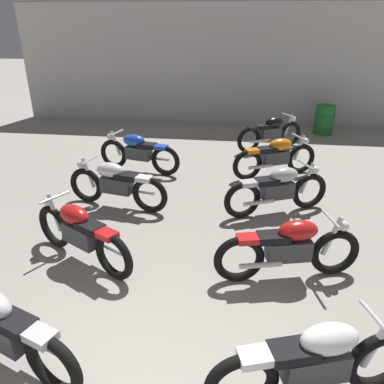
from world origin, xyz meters
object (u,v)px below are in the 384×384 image
(motorcycle_right_row_0, at_px, (316,362))
(motorcycle_right_row_4, at_px, (271,132))
(motorcycle_left_row_1, at_px, (81,233))
(motorcycle_right_row_2, at_px, (278,189))
(motorcycle_right_row_3, at_px, (276,156))
(oil_drum, at_px, (324,120))
(motorcycle_left_row_2, at_px, (116,184))
(motorcycle_right_row_1, at_px, (289,248))
(motorcycle_left_row_0, at_px, (2,328))
(motorcycle_left_row_3, at_px, (138,152))

(motorcycle_right_row_0, xyz_separation_m, motorcycle_right_row_4, (0.04, 7.33, 0.00))
(motorcycle_left_row_1, height_order, motorcycle_right_row_2, same)
(motorcycle_right_row_0, relative_size, motorcycle_right_row_3, 1.04)
(motorcycle_right_row_0, height_order, oil_drum, motorcycle_right_row_0)
(motorcycle_left_row_1, height_order, motorcycle_left_row_2, same)
(motorcycle_left_row_2, relative_size, motorcycle_right_row_1, 1.01)
(motorcycle_left_row_0, distance_m, motorcycle_right_row_1, 3.40)
(motorcycle_right_row_2, relative_size, motorcycle_right_row_3, 1.01)
(motorcycle_right_row_2, bearing_deg, motorcycle_right_row_0, -89.24)
(motorcycle_right_row_3, relative_size, motorcycle_right_row_4, 1.06)
(motorcycle_right_row_1, distance_m, motorcycle_right_row_3, 3.61)
(motorcycle_right_row_4, distance_m, oil_drum, 2.39)
(motorcycle_left_row_0, relative_size, motorcycle_right_row_2, 1.02)
(motorcycle_left_row_1, xyz_separation_m, motorcycle_left_row_2, (-0.04, 1.72, 0.00))
(motorcycle_right_row_2, xyz_separation_m, motorcycle_right_row_3, (0.09, 1.74, 0.00))
(motorcycle_right_row_4, xyz_separation_m, oil_drum, (1.67, 1.71, -0.03))
(motorcycle_right_row_2, bearing_deg, motorcycle_left_row_0, -128.16)
(motorcycle_left_row_3, distance_m, motorcycle_right_row_3, 3.01)
(motorcycle_left_row_1, xyz_separation_m, motorcycle_right_row_2, (2.83, 1.85, 0.00))
(motorcycle_left_row_2, relative_size, motorcycle_right_row_0, 1.02)
(motorcycle_left_row_1, height_order, motorcycle_right_row_4, same)
(motorcycle_left_row_0, bearing_deg, motorcycle_right_row_2, 51.84)
(motorcycle_right_row_2, bearing_deg, motorcycle_left_row_1, -146.80)
(motorcycle_right_row_1, xyz_separation_m, motorcycle_right_row_3, (0.08, 3.61, 0.00))
(motorcycle_right_row_2, distance_m, oil_drum, 5.64)
(motorcycle_right_row_0, bearing_deg, motorcycle_left_row_2, 129.39)
(motorcycle_right_row_0, height_order, motorcycle_right_row_1, same)
(motorcycle_left_row_0, xyz_separation_m, motorcycle_right_row_0, (2.93, -0.02, 0.00))
(motorcycle_left_row_2, xyz_separation_m, motorcycle_left_row_3, (-0.06, 1.78, 0.00))
(motorcycle_right_row_2, bearing_deg, motorcycle_right_row_1, -89.74)
(motorcycle_left_row_3, relative_size, motorcycle_right_row_4, 1.12)
(motorcycle_left_row_0, distance_m, motorcycle_right_row_3, 6.16)
(motorcycle_right_row_3, bearing_deg, motorcycle_right_row_4, 89.94)
(motorcycle_right_row_0, distance_m, oil_drum, 9.20)
(motorcycle_left_row_1, height_order, oil_drum, motorcycle_left_row_1)
(motorcycle_left_row_2, bearing_deg, motorcycle_right_row_1, -31.18)
(oil_drum, bearing_deg, motorcycle_right_row_0, -100.69)
(motorcycle_right_row_1, height_order, motorcycle_right_row_4, same)
(motorcycle_right_row_4, height_order, oil_drum, motorcycle_right_row_4)
(motorcycle_right_row_4, bearing_deg, oil_drum, 45.79)
(motorcycle_left_row_1, height_order, motorcycle_right_row_3, same)
(motorcycle_right_row_2, xyz_separation_m, oil_drum, (1.76, 5.36, -0.03))
(motorcycle_right_row_3, bearing_deg, motorcycle_right_row_2, -92.84)
(motorcycle_left_row_2, relative_size, motorcycle_right_row_4, 1.13)
(motorcycle_left_row_3, bearing_deg, oil_drum, 38.41)
(motorcycle_left_row_2, distance_m, motorcycle_right_row_3, 3.50)
(motorcycle_left_row_3, relative_size, motorcycle_right_row_1, 1.00)
(motorcycle_left_row_0, height_order, motorcycle_right_row_2, same)
(motorcycle_left_row_1, relative_size, motorcycle_left_row_2, 0.91)
(motorcycle_left_row_0, height_order, motorcycle_left_row_3, same)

